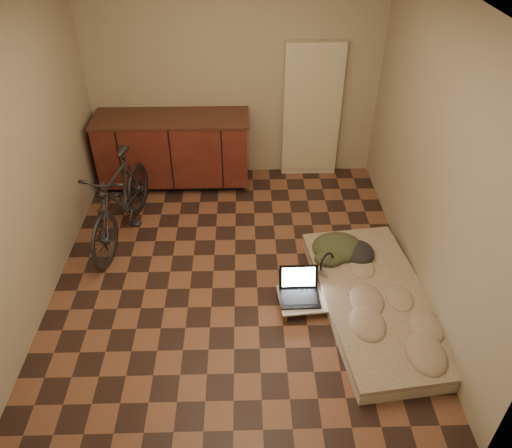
{
  "coord_description": "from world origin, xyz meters",
  "views": [
    {
      "loc": [
        0.11,
        -3.78,
        3.4
      ],
      "look_at": [
        0.21,
        0.05,
        0.55
      ],
      "focal_mm": 35.0,
      "sensor_mm": 36.0,
      "label": 1
    }
  ],
  "objects_px": {
    "futon": "(375,301)",
    "laptop": "(299,291)",
    "lap_desk": "(312,298)",
    "bicycle": "(120,196)"
  },
  "relations": [
    {
      "from": "lap_desk",
      "to": "bicycle",
      "type": "bearing_deg",
      "value": 144.53
    },
    {
      "from": "bicycle",
      "to": "lap_desk",
      "type": "distance_m",
      "value": 2.26
    },
    {
      "from": "bicycle",
      "to": "lap_desk",
      "type": "height_order",
      "value": "bicycle"
    },
    {
      "from": "futon",
      "to": "bicycle",
      "type": "bearing_deg",
      "value": 148.15
    },
    {
      "from": "lap_desk",
      "to": "futon",
      "type": "bearing_deg",
      "value": -10.76
    },
    {
      "from": "futon",
      "to": "laptop",
      "type": "relative_size",
      "value": 5.61
    },
    {
      "from": "futon",
      "to": "laptop",
      "type": "distance_m",
      "value": 0.71
    },
    {
      "from": "futon",
      "to": "laptop",
      "type": "xyz_separation_m",
      "value": [
        -0.7,
        0.08,
        0.07
      ]
    },
    {
      "from": "lap_desk",
      "to": "laptop",
      "type": "distance_m",
      "value": 0.14
    },
    {
      "from": "futon",
      "to": "laptop",
      "type": "height_order",
      "value": "laptop"
    }
  ]
}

